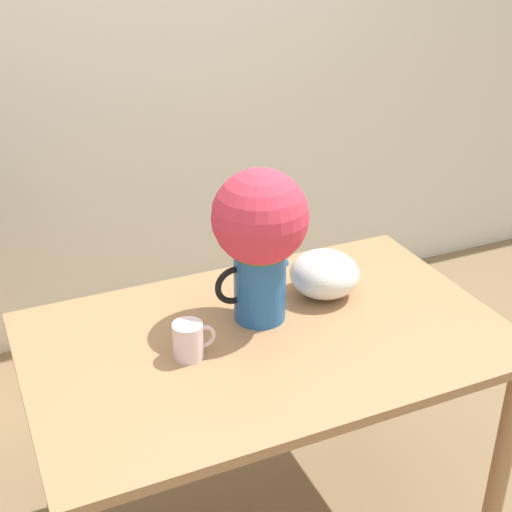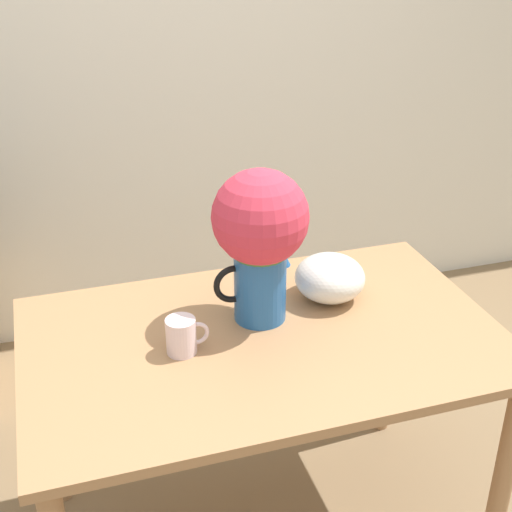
% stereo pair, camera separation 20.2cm
% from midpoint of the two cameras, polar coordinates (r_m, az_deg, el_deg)
% --- Properties ---
extents(wall_back, '(8.00, 0.05, 2.60)m').
position_cam_midpoint_polar(wall_back, '(3.18, -12.51, 15.33)').
color(wall_back, silver).
rests_on(wall_back, ground_plane).
extents(table, '(1.36, 0.85, 0.79)m').
position_cam_midpoint_polar(table, '(2.11, -2.02, -8.88)').
color(table, '#A3754C').
rests_on(table, ground_plane).
extents(flower_vase, '(0.28, 0.28, 0.46)m').
position_cam_midpoint_polar(flower_vase, '(1.99, -2.59, 1.87)').
color(flower_vase, '#235B9E').
rests_on(flower_vase, table).
extents(coffee_mug, '(0.12, 0.08, 0.10)m').
position_cam_midpoint_polar(coffee_mug, '(1.95, -8.35, -6.78)').
color(coffee_mug, silver).
rests_on(coffee_mug, table).
extents(white_bowl, '(0.22, 0.22, 0.14)m').
position_cam_midpoint_polar(white_bowl, '(2.21, 2.90, -1.51)').
color(white_bowl, silver).
rests_on(white_bowl, table).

